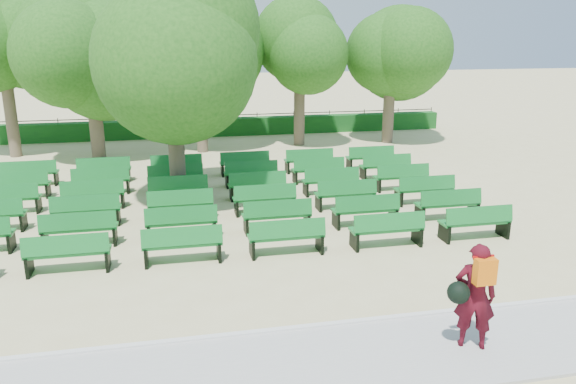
% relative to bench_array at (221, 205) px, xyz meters
% --- Properties ---
extents(ground, '(120.00, 120.00, 0.00)m').
position_rel_bench_array_xyz_m(ground, '(0.19, -1.43, -0.10)').
color(ground, '#C4B782').
extents(paving, '(30.00, 2.20, 0.06)m').
position_rel_bench_array_xyz_m(paving, '(0.19, -8.83, -0.07)').
color(paving, '#ADACA8').
rests_on(paving, ground).
extents(curb, '(30.00, 0.12, 0.10)m').
position_rel_bench_array_xyz_m(curb, '(0.19, -7.68, -0.05)').
color(curb, silver).
rests_on(curb, ground).
extents(hedge, '(26.00, 0.70, 0.90)m').
position_rel_bench_array_xyz_m(hedge, '(0.19, 12.57, 0.35)').
color(hedge, '#15511A').
rests_on(hedge, ground).
extents(fence, '(26.00, 0.10, 1.02)m').
position_rel_bench_array_xyz_m(fence, '(0.19, 12.97, -0.10)').
color(fence, black).
rests_on(fence, ground).
extents(tree_line, '(21.80, 6.80, 7.04)m').
position_rel_bench_array_xyz_m(tree_line, '(0.19, 8.57, -0.10)').
color(tree_line, '#275E19').
rests_on(tree_line, ground).
extents(bench_array, '(1.88, 0.70, 1.16)m').
position_rel_bench_array_xyz_m(bench_array, '(0.00, 0.00, 0.00)').
color(bench_array, '#136F29').
rests_on(bench_array, ground).
extents(tree_among, '(4.78, 4.78, 6.88)m').
position_rel_bench_array_xyz_m(tree_among, '(-1.23, 1.18, 4.60)').
color(tree_among, brown).
rests_on(tree_among, ground).
extents(person, '(0.93, 0.68, 1.86)m').
position_rel_bench_array_xyz_m(person, '(3.39, -8.87, 0.93)').
color(person, '#410913').
rests_on(person, ground).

